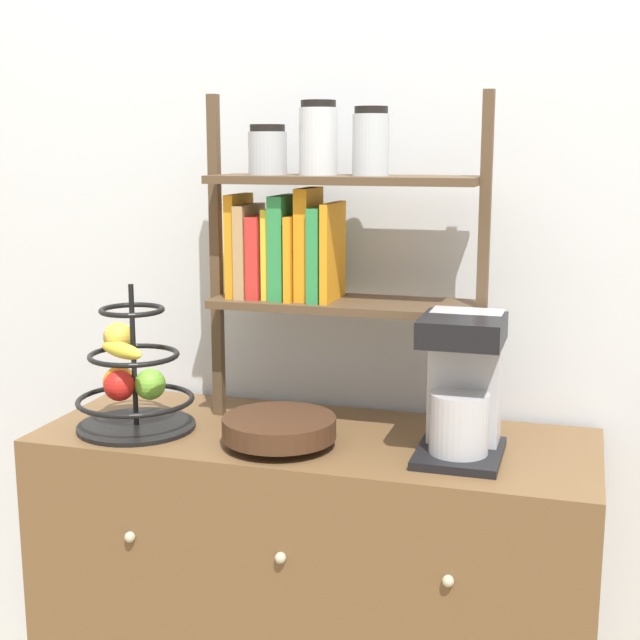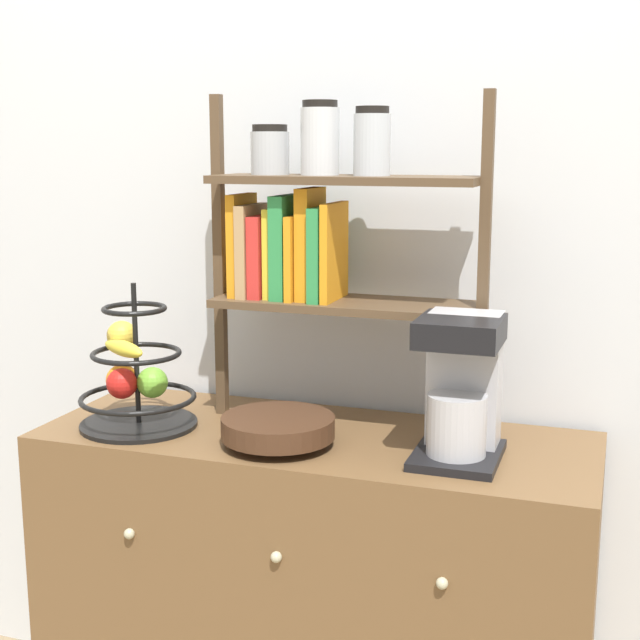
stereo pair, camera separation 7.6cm
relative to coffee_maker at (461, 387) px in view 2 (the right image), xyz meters
The scene contains 6 objects.
wall_back 0.54m from the coffee_maker, 137.00° to the left, with size 7.00×0.05×2.60m, color silver.
sideboard 0.67m from the coffee_maker, behind, with size 1.26×0.49×0.86m.
coffee_maker is the anchor object (origin of this frame).
fruit_stand 0.75m from the coffee_maker, behind, with size 0.27×0.27×0.34m.
wooden_bowl 0.41m from the coffee_maker, behind, with size 0.25×0.25×0.07m.
shelf_hutch 0.49m from the coffee_maker, 161.79° to the left, with size 0.65×0.20×0.76m.
Camera 2 is at (0.64, -1.59, 1.50)m, focal length 50.00 mm.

